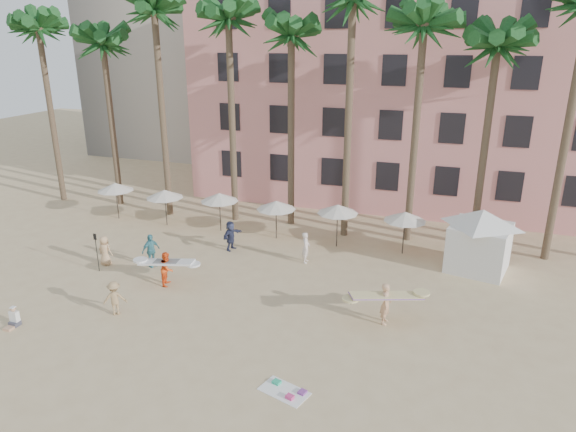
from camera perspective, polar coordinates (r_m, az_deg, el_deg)
The scene contains 11 objects.
ground at distance 22.62m, azimuth -9.93°, elevation -13.93°, with size 120.00×120.00×0.00m, color #D1B789.
pink_hotel at distance 42.73m, azimuth 15.51°, elevation 12.85°, with size 35.00×14.00×16.00m, color pink.
palm_row at distance 32.71m, azimuth 2.76°, elevation 20.46°, with size 44.40×5.40×16.30m.
umbrella_row at distance 33.06m, azimuth -4.59°, elevation 1.70°, with size 22.50×2.70×2.73m.
cabana at distance 29.97m, azimuth 20.60°, elevation -1.94°, with size 5.36×5.36×3.50m.
beach_towel at distance 19.83m, azimuth -0.24°, elevation -18.85°, with size 2.02×1.49×0.14m.
carrier_yellow at distance 23.68m, azimuth 10.84°, elevation -9.30°, with size 3.28×2.24×1.96m.
carrier_white at distance 27.49m, azimuth -13.30°, elevation -5.58°, with size 2.98×1.15×1.81m.
beachgoers at distance 29.22m, azimuth -11.67°, elevation -4.07°, with size 11.38×10.16×1.93m.
paddle at distance 29.93m, azimuth -20.53°, elevation -3.31°, with size 0.18×0.04×2.23m.
seated_man at distance 26.45m, azimuth -28.18°, elevation -10.11°, with size 0.41×0.71×0.92m.
Camera 1 is at (9.52, -16.44, 12.28)m, focal length 32.00 mm.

